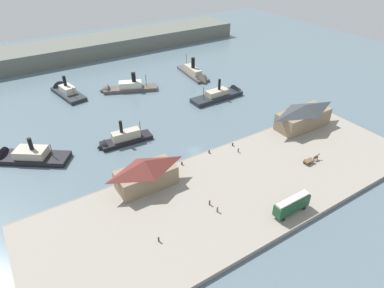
{
  "coord_description": "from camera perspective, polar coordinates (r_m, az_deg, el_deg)",
  "views": [
    {
      "loc": [
        -47.09,
        -72.38,
        58.71
      ],
      "look_at": [
        -0.34,
        1.13,
        2.0
      ],
      "focal_mm": 31.23,
      "sensor_mm": 36.0,
      "label": 1
    }
  ],
  "objects": [
    {
      "name": "ferry_mid_harbor",
      "position": [
        109.46,
        -12.1,
        0.69
      ],
      "size": [
        18.37,
        5.98,
        9.63
      ],
      "color": "black",
      "rests_on": "ground"
    },
    {
      "name": "ferry_shed_west_terminal",
      "position": [
        118.92,
        18.49,
        4.59
      ],
      "size": [
        19.47,
        8.28,
        8.18
      ],
      "color": "#847056",
      "rests_on": "quay_promenade"
    },
    {
      "name": "far_headland",
      "position": [
        196.14,
        -17.9,
        15.34
      ],
      "size": [
        180.0,
        24.0,
        8.0
      ],
      "primitive_type": "cube",
      "color": "#60665B",
      "rests_on": "ground"
    },
    {
      "name": "street_tram",
      "position": [
        83.53,
        16.69,
        -9.83
      ],
      "size": [
        9.95,
        2.61,
        4.37
      ],
      "color": "#1E4C2D",
      "rests_on": "quay_promenade"
    },
    {
      "name": "mooring_post_west",
      "position": [
        96.21,
        -1.74,
        -3.33
      ],
      "size": [
        0.44,
        0.44,
        0.9
      ],
      "primitive_type": "cylinder",
      "color": "black",
      "rests_on": "quay_promenade"
    },
    {
      "name": "ferry_approaching_west",
      "position": [
        158.0,
        0.67,
        11.75
      ],
      "size": [
        8.23,
        24.65,
        10.56
      ],
      "color": "#514C47",
      "rests_on": "ground"
    },
    {
      "name": "ferry_departing_north",
      "position": [
        138.94,
        5.34,
        8.48
      ],
      "size": [
        24.32,
        6.95,
        10.27
      ],
      "color": "#23282D",
      "rests_on": "ground"
    },
    {
      "name": "pedestrian_near_west_shed",
      "position": [
        102.24,
        7.9,
        -1.04
      ],
      "size": [
        0.39,
        0.39,
        1.57
      ],
      "color": "#6B5B4C",
      "rests_on": "quay_promenade"
    },
    {
      "name": "ferry_moored_east",
      "position": [
        146.79,
        -11.65,
        9.36
      ],
      "size": [
        24.78,
        14.65,
        9.77
      ],
      "color": "#514C47",
      "rests_on": "ground"
    },
    {
      "name": "mooring_post_east",
      "position": [
        101.13,
        2.94,
        -1.33
      ],
      "size": [
        0.44,
        0.44,
        0.9
      ],
      "primitive_type": "cylinder",
      "color": "black",
      "rests_on": "quay_promenade"
    },
    {
      "name": "pedestrian_near_cart",
      "position": [
        83.3,
        3.02,
        -9.94
      ],
      "size": [
        0.41,
        0.41,
        1.65
      ],
      "color": "#4C3D33",
      "rests_on": "quay_promenade"
    },
    {
      "name": "horse_cart",
      "position": [
        102.92,
        19.71,
        -2.51
      ],
      "size": [
        5.91,
        1.67,
        1.87
      ],
      "color": "brown",
      "rests_on": "quay_promenade"
    },
    {
      "name": "pedestrian_standing_center",
      "position": [
        75.62,
        -5.72,
        -15.86
      ],
      "size": [
        0.38,
        0.38,
        1.54
      ],
      "color": "#33384C",
      "rests_on": "quay_promenade"
    },
    {
      "name": "ferry_approaching_east",
      "position": [
        151.27,
        -20.89,
        8.52
      ],
      "size": [
        10.26,
        22.09,
        10.6
      ],
      "color": "#23282D",
      "rests_on": "ground"
    },
    {
      "name": "ground_plane",
      "position": [
        104.41,
        0.49,
        -1.15
      ],
      "size": [
        320.0,
        320.0,
        0.0
      ],
      "primitive_type": "plane",
      "color": "slate"
    },
    {
      "name": "ferry_moored_west",
      "position": [
        111.88,
        -27.0,
        -1.86
      ],
      "size": [
        22.72,
        19.03,
        10.01
      ],
      "color": "black",
      "rests_on": "ground"
    },
    {
      "name": "quay_promenade",
      "position": [
        90.18,
        8.17,
        -7.47
      ],
      "size": [
        110.0,
        36.0,
        1.2
      ],
      "primitive_type": "cube",
      "color": "gray",
      "rests_on": "ground"
    },
    {
      "name": "ferry_shed_east_terminal",
      "position": [
        87.6,
        -7.89,
        -4.93
      ],
      "size": [
        15.68,
        7.9,
        7.95
      ],
      "color": "#847056",
      "rests_on": "quay_promenade"
    },
    {
      "name": "pedestrian_walking_west",
      "position": [
        81.69,
        4.35,
        -11.05
      ],
      "size": [
        0.42,
        0.42,
        1.69
      ],
      "color": "#6B5B4C",
      "rests_on": "quay_promenade"
    },
    {
      "name": "seawall_edge",
      "position": [
        101.66,
        1.59,
        -1.88
      ],
      "size": [
        110.0,
        0.8,
        1.0
      ],
      "primitive_type": "cube",
      "color": "slate",
      "rests_on": "ground"
    },
    {
      "name": "mooring_post_center_east",
      "position": [
        105.15,
        6.95,
        -0.07
      ],
      "size": [
        0.44,
        0.44,
        0.9
      ],
      "primitive_type": "cylinder",
      "color": "black",
      "rests_on": "quay_promenade"
    }
  ]
}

